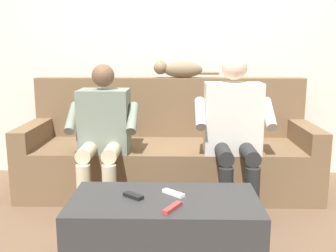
{
  "coord_description": "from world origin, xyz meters",
  "views": [
    {
      "loc": [
        -0.06,
        3.11,
        1.19
      ],
      "look_at": [
        0.0,
        0.2,
        0.61
      ],
      "focal_mm": 41.5,
      "sensor_mm": 36.0,
      "label": 1
    }
  ],
  "objects_px": {
    "coffee_table": "(165,231)",
    "remote_black": "(133,196)",
    "cat_on_backrest": "(178,69)",
    "remote_white": "(173,193)",
    "remote_red": "(172,208)",
    "person_left_seated": "(234,125)",
    "couch": "(169,153)",
    "person_right_seated": "(103,128)"
  },
  "relations": [
    {
      "from": "remote_black",
      "to": "coffee_table",
      "type": "bearing_deg",
      "value": 35.45
    },
    {
      "from": "couch",
      "to": "person_left_seated",
      "type": "distance_m",
      "value": 0.72
    },
    {
      "from": "cat_on_backrest",
      "to": "remote_black",
      "type": "height_order",
      "value": "cat_on_backrest"
    },
    {
      "from": "couch",
      "to": "remote_white",
      "type": "relative_size",
      "value": 16.85
    },
    {
      "from": "couch",
      "to": "remote_red",
      "type": "xyz_separation_m",
      "value": [
        -0.04,
        1.39,
        0.09
      ]
    },
    {
      "from": "couch",
      "to": "coffee_table",
      "type": "distance_m",
      "value": 1.25
    },
    {
      "from": "remote_red",
      "to": "remote_white",
      "type": "xyz_separation_m",
      "value": [
        -0.0,
        -0.2,
        -0.0
      ]
    },
    {
      "from": "coffee_table",
      "to": "person_left_seated",
      "type": "relative_size",
      "value": 0.9
    },
    {
      "from": "person_left_seated",
      "to": "cat_on_backrest",
      "type": "distance_m",
      "value": 0.88
    },
    {
      "from": "couch",
      "to": "person_left_seated",
      "type": "height_order",
      "value": "person_left_seated"
    },
    {
      "from": "remote_red",
      "to": "remote_white",
      "type": "relative_size",
      "value": 1.04
    },
    {
      "from": "remote_red",
      "to": "remote_black",
      "type": "distance_m",
      "value": 0.27
    },
    {
      "from": "coffee_table",
      "to": "remote_white",
      "type": "bearing_deg",
      "value": -130.46
    },
    {
      "from": "person_left_seated",
      "to": "person_right_seated",
      "type": "distance_m",
      "value": 0.98
    },
    {
      "from": "person_left_seated",
      "to": "person_right_seated",
      "type": "xyz_separation_m",
      "value": [
        0.98,
        -0.03,
        -0.03
      ]
    },
    {
      "from": "cat_on_backrest",
      "to": "remote_white",
      "type": "xyz_separation_m",
      "value": [
        0.03,
        1.45,
        -0.62
      ]
    },
    {
      "from": "coffee_table",
      "to": "person_right_seated",
      "type": "bearing_deg",
      "value": -60.37
    },
    {
      "from": "person_right_seated",
      "to": "cat_on_backrest",
      "type": "bearing_deg",
      "value": -131.43
    },
    {
      "from": "couch",
      "to": "cat_on_backrest",
      "type": "height_order",
      "value": "cat_on_backrest"
    },
    {
      "from": "couch",
      "to": "remote_white",
      "type": "bearing_deg",
      "value": 92.36
    },
    {
      "from": "person_right_seated",
      "to": "remote_black",
      "type": "xyz_separation_m",
      "value": [
        -0.32,
        0.85,
        -0.21
      ]
    },
    {
      "from": "coffee_table",
      "to": "remote_red",
      "type": "height_order",
      "value": "remote_red"
    },
    {
      "from": "coffee_table",
      "to": "cat_on_backrest",
      "type": "height_order",
      "value": "cat_on_backrest"
    },
    {
      "from": "coffee_table",
      "to": "remote_black",
      "type": "height_order",
      "value": "remote_black"
    },
    {
      "from": "coffee_table",
      "to": "person_left_seated",
      "type": "xyz_separation_m",
      "value": [
        -0.49,
        -0.83,
        0.44
      ]
    },
    {
      "from": "cat_on_backrest",
      "to": "remote_white",
      "type": "bearing_deg",
      "value": 88.93
    },
    {
      "from": "person_left_seated",
      "to": "remote_red",
      "type": "bearing_deg",
      "value": 65.46
    },
    {
      "from": "remote_black",
      "to": "remote_red",
      "type": "bearing_deg",
      "value": 3.02
    },
    {
      "from": "couch",
      "to": "coffee_table",
      "type": "height_order",
      "value": "couch"
    },
    {
      "from": "remote_white",
      "to": "cat_on_backrest",
      "type": "bearing_deg",
      "value": 130.67
    },
    {
      "from": "cat_on_backrest",
      "to": "person_right_seated",
      "type": "bearing_deg",
      "value": 48.57
    },
    {
      "from": "couch",
      "to": "person_left_seated",
      "type": "xyz_separation_m",
      "value": [
        -0.49,
        0.41,
        0.33
      ]
    },
    {
      "from": "cat_on_backrest",
      "to": "remote_red",
      "type": "distance_m",
      "value": 1.76
    },
    {
      "from": "coffee_table",
      "to": "remote_black",
      "type": "xyz_separation_m",
      "value": [
        0.17,
        -0.01,
        0.2
      ]
    },
    {
      "from": "person_right_seated",
      "to": "remote_black",
      "type": "relative_size",
      "value": 8.77
    },
    {
      "from": "coffee_table",
      "to": "remote_black",
      "type": "bearing_deg",
      "value": -3.61
    },
    {
      "from": "coffee_table",
      "to": "remote_white",
      "type": "distance_m",
      "value": 0.22
    },
    {
      "from": "person_left_seated",
      "to": "remote_black",
      "type": "bearing_deg",
      "value": 51.0
    },
    {
      "from": "person_right_seated",
      "to": "remote_white",
      "type": "height_order",
      "value": "person_right_seated"
    },
    {
      "from": "remote_white",
      "to": "remote_black",
      "type": "xyz_separation_m",
      "value": [
        0.22,
        0.05,
        0.0
      ]
    },
    {
      "from": "person_left_seated",
      "to": "remote_white",
      "type": "height_order",
      "value": "person_left_seated"
    },
    {
      "from": "coffee_table",
      "to": "remote_white",
      "type": "xyz_separation_m",
      "value": [
        -0.05,
        -0.06,
        0.2
      ]
    }
  ]
}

